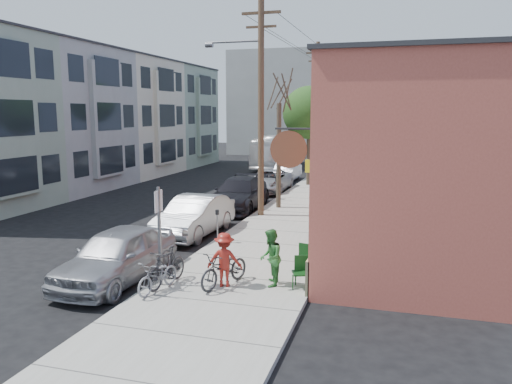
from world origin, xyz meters
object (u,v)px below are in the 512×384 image
(patron_grey, at_px, (324,218))
(car_0, at_px, (117,255))
(bus, at_px, (278,151))
(tree_leafy_far, at_px, (330,101))
(parked_bike_b, at_px, (158,276))
(parking_meter_near, at_px, (217,221))
(patio_chair_b, at_px, (301,273))
(car_1, at_px, (194,216))
(car_2, at_px, (239,194))
(patio_chair_a, at_px, (304,260))
(parked_bike_a, at_px, (167,267))
(parking_meter_far, at_px, (277,186))
(patron_green, at_px, (270,258))
(car_4, at_px, (287,172))
(cyclist, at_px, (225,260))
(utility_pole_near, at_px, (260,102))
(car_3, at_px, (269,181))
(tree_bare, at_px, (279,156))
(sign_post, at_px, (159,227))
(tree_leafy_mid, at_px, (309,113))

(patron_grey, distance_m, car_0, 8.05)
(bus, bearing_deg, tree_leafy_far, -12.18)
(parked_bike_b, bearing_deg, tree_leafy_far, 99.69)
(parking_meter_near, relative_size, parked_bike_b, 0.74)
(tree_leafy_far, distance_m, patio_chair_b, 30.56)
(car_1, xyz_separation_m, car_2, (0.04, 5.71, 0.01))
(parking_meter_near, relative_size, patio_chair_a, 1.41)
(parked_bike_a, bearing_deg, parking_meter_far, 98.84)
(parking_meter_far, distance_m, patron_green, 13.61)
(car_1, relative_size, car_4, 1.15)
(cyclist, relative_size, car_4, 0.36)
(cyclist, height_order, car_4, cyclist)
(tree_leafy_far, bearing_deg, car_2, -96.04)
(parked_bike_b, bearing_deg, utility_pole_near, 100.90)
(parked_bike_a, bearing_deg, cyclist, 23.09)
(parking_meter_far, xyz_separation_m, patio_chair_a, (3.81, -12.00, -0.39))
(car_0, bearing_deg, patio_chair_b, 7.46)
(tree_leafy_far, bearing_deg, patron_green, -85.17)
(patio_chair_a, bearing_deg, car_4, 118.57)
(parking_meter_near, relative_size, tree_leafy_far, 0.16)
(parking_meter_far, relative_size, car_3, 0.25)
(cyclist, bearing_deg, parking_meter_near, -77.90)
(tree_bare, bearing_deg, car_1, -108.49)
(patio_chair_a, height_order, car_2, car_2)
(tree_bare, xyz_separation_m, patron_green, (2.53, -11.41, -1.82))
(sign_post, bearing_deg, patron_green, 15.32)
(parking_meter_near, height_order, bus, bus)
(car_4, bearing_deg, patron_grey, -72.75)
(parked_bike_a, bearing_deg, parking_meter_near, 101.13)
(patron_grey, bearing_deg, patio_chair_a, -23.46)
(sign_post, height_order, cyclist, sign_post)
(parking_meter_near, relative_size, patron_green, 0.77)
(patron_green, relative_size, cyclist, 1.06)
(tree_bare, relative_size, parked_bike_a, 2.90)
(car_0, distance_m, bus, 31.64)
(utility_pole_near, height_order, tree_bare, utility_pole_near)
(parking_meter_far, distance_m, tree_bare, 2.64)
(patio_chair_a, bearing_deg, car_1, 157.01)
(car_2, distance_m, bus, 20.12)
(tree_bare, relative_size, tree_leafy_mid, 0.80)
(tree_bare, relative_size, car_3, 1.06)
(tree_leafy_far, bearing_deg, patio_chair_a, -83.51)
(patio_chair_a, relative_size, patron_grey, 0.54)
(utility_pole_near, relative_size, cyclist, 6.56)
(car_0, bearing_deg, patron_grey, 50.98)
(tree_leafy_far, distance_m, patron_green, 30.45)
(sign_post, bearing_deg, tree_bare, 87.89)
(sign_post, height_order, car_4, sign_post)
(tree_leafy_far, relative_size, car_4, 1.82)
(patron_green, bearing_deg, parked_bike_a, -82.54)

